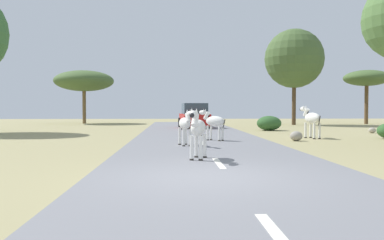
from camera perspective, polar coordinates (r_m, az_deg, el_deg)
The scene contains 14 objects.
ground_plane at distance 8.47m, azimuth 2.11°, elevation -8.31°, with size 90.00×90.00×0.00m, color #998E60.
road at distance 8.51m, azimuth 5.30°, elevation -8.09°, with size 6.00×64.00×0.05m, color slate.
lane_markings at distance 7.54m, azimuth 6.37°, elevation -9.17°, with size 0.16×56.00×0.01m.
zebra_0 at distance 11.14m, azimuth 0.83°, elevation -1.24°, with size 0.63×1.48×1.42m.
zebra_1 at distance 20.23m, azimuth 16.49°, elevation 0.21°, with size 0.71×1.67×1.61m.
zebra_2 at distance 17.59m, azimuth 3.06°, elevation -0.23°, with size 1.20×1.12×1.38m.
zebra_3 at distance 15.16m, azimuth -0.96°, elevation -0.56°, with size 0.59×1.43×1.37m.
car_0 at distance 28.77m, azimuth 0.31°, elevation 0.50°, with size 2.25×4.45×1.74m.
tree_0 at distance 35.85m, azimuth 14.23°, elevation 8.38°, with size 5.02×5.02×8.17m.
tree_1 at distance 39.72m, azimuth 23.43°, elevation 5.40°, with size 4.06×4.06×4.85m.
tree_4 at distance 38.88m, azimuth -15.00°, elevation 5.33°, with size 5.46×5.46×4.91m.
bush_2 at distance 26.53m, azimuth 10.82°, elevation -0.45°, with size 1.58×1.42×0.95m, color #2D5628.
rock_0 at distance 18.49m, azimuth 14.49°, elevation -2.21°, with size 0.55×0.50×0.44m, color gray.
rock_1 at distance 25.64m, azimuth 24.08°, elevation -1.33°, with size 0.42×0.34×0.33m, color #A89E8C.
Camera 1 is at (-0.69, -8.31, 1.48)m, focal length 37.79 mm.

